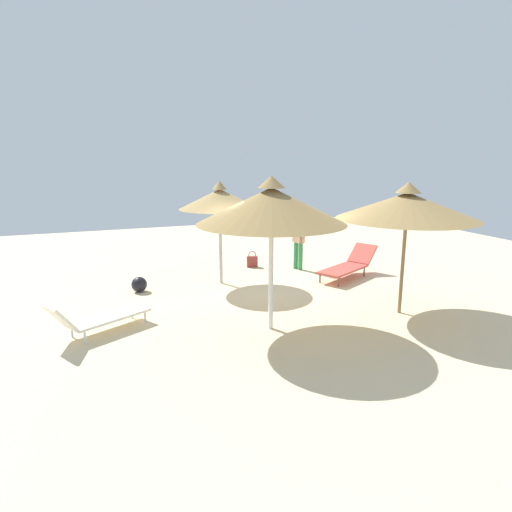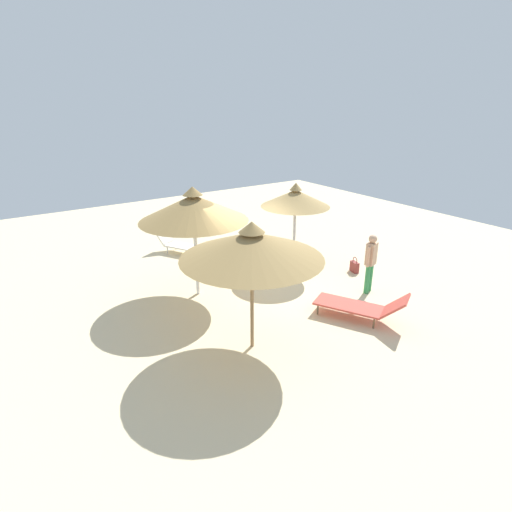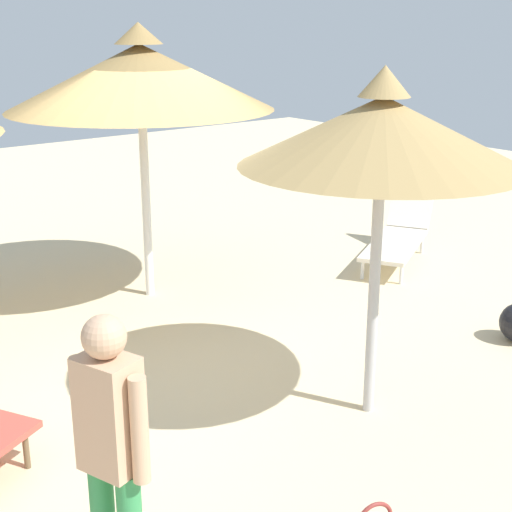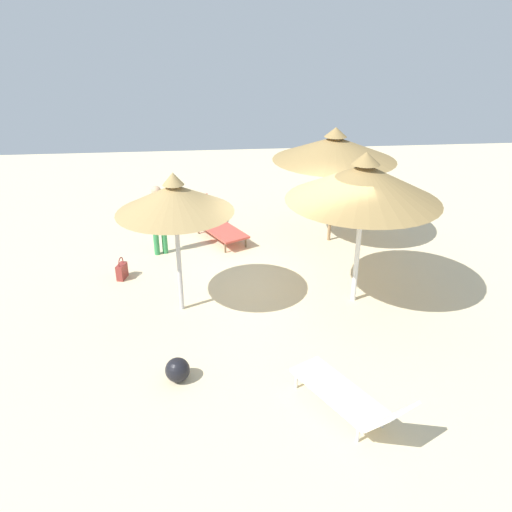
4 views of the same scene
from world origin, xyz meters
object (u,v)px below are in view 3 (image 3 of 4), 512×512
parasol_umbrella_far_left (382,132)px  parasol_umbrella_edge (140,77)px  person_standing_far_right (111,445)px  lounge_chair_front (399,234)px

parasol_umbrella_far_left → parasol_umbrella_edge: size_ratio=0.91×
parasol_umbrella_far_left → person_standing_far_right: 2.90m
parasol_umbrella_far_left → lounge_chair_front: bearing=-52.5°
parasol_umbrella_edge → person_standing_far_right: (-3.92, 2.55, -1.46)m
parasol_umbrella_edge → person_standing_far_right: bearing=147.0°
parasol_umbrella_edge → parasol_umbrella_far_left: bearing=-180.0°
parasol_umbrella_far_left → parasol_umbrella_edge: parasol_umbrella_edge is taller
parasol_umbrella_edge → person_standing_far_right: parasol_umbrella_edge is taller
lounge_chair_front → person_standing_far_right: bearing=117.7°
lounge_chair_front → person_standing_far_right: size_ratio=1.19×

